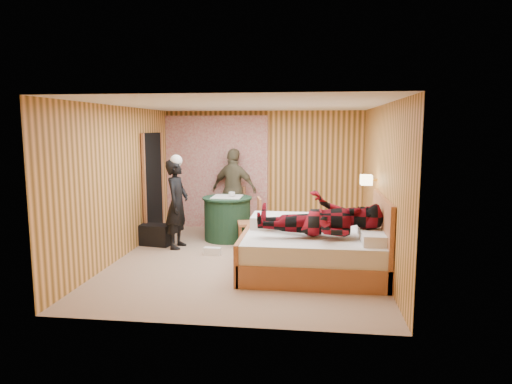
# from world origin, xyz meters

# --- Properties ---
(floor) EXTENTS (4.20, 5.00, 0.01)m
(floor) POSITION_xyz_m (0.00, 0.00, 0.00)
(floor) COLOR tan
(floor) RESTS_ON ground
(ceiling) EXTENTS (4.20, 5.00, 0.01)m
(ceiling) POSITION_xyz_m (0.00, 0.00, 2.50)
(ceiling) COLOR white
(ceiling) RESTS_ON wall_back
(wall_back) EXTENTS (4.20, 0.02, 2.50)m
(wall_back) POSITION_xyz_m (0.00, 2.50, 1.25)
(wall_back) COLOR #F2A85D
(wall_back) RESTS_ON floor
(wall_left) EXTENTS (0.02, 5.00, 2.50)m
(wall_left) POSITION_xyz_m (-2.10, 0.00, 1.25)
(wall_left) COLOR #F2A85D
(wall_left) RESTS_ON floor
(wall_right) EXTENTS (0.02, 5.00, 2.50)m
(wall_right) POSITION_xyz_m (2.10, 0.00, 1.25)
(wall_right) COLOR #F2A85D
(wall_right) RESTS_ON floor
(curtain) EXTENTS (2.20, 0.08, 2.40)m
(curtain) POSITION_xyz_m (-1.00, 2.43, 1.20)
(curtain) COLOR beige
(curtain) RESTS_ON floor
(doorway) EXTENTS (0.06, 0.90, 2.05)m
(doorway) POSITION_xyz_m (-2.06, 1.40, 1.02)
(doorway) COLOR black
(doorway) RESTS_ON floor
(wall_lamp) EXTENTS (0.26, 0.24, 0.16)m
(wall_lamp) POSITION_xyz_m (1.92, 0.45, 1.30)
(wall_lamp) COLOR gold
(wall_lamp) RESTS_ON wall_right
(bed) EXTENTS (2.14, 1.69, 1.16)m
(bed) POSITION_xyz_m (1.12, -0.46, 0.34)
(bed) COLOR #BE764E
(bed) RESTS_ON floor
(nightstand) EXTENTS (0.43, 0.58, 0.56)m
(nightstand) POSITION_xyz_m (1.88, 0.39, 0.29)
(nightstand) COLOR #BE764E
(nightstand) RESTS_ON floor
(round_table) EXTENTS (0.95, 0.95, 0.84)m
(round_table) POSITION_xyz_m (-0.57, 1.35, 0.42)
(round_table) COLOR #1D3E25
(round_table) RESTS_ON floor
(chair_far) EXTENTS (0.46, 0.46, 0.93)m
(chair_far) POSITION_xyz_m (-0.56, 2.09, 0.54)
(chair_far) COLOR #BE764E
(chair_far) RESTS_ON floor
(chair_near) EXTENTS (0.49, 0.49, 0.90)m
(chair_near) POSITION_xyz_m (-0.00, 0.87, 0.52)
(chair_near) COLOR #BE764E
(chair_near) RESTS_ON floor
(duffel_bag) EXTENTS (0.72, 0.46, 0.38)m
(duffel_bag) POSITION_xyz_m (-1.85, 0.80, 0.19)
(duffel_bag) COLOR black
(duffel_bag) RESTS_ON floor
(sneaker_left) EXTENTS (0.32, 0.17, 0.14)m
(sneaker_left) POSITION_xyz_m (-0.15, 1.25, 0.07)
(sneaker_left) COLOR white
(sneaker_left) RESTS_ON floor
(sneaker_right) EXTENTS (0.30, 0.14, 0.13)m
(sneaker_right) POSITION_xyz_m (-0.63, 0.25, 0.06)
(sneaker_right) COLOR white
(sneaker_right) RESTS_ON floor
(woman_standing) EXTENTS (0.42, 0.60, 1.60)m
(woman_standing) POSITION_xyz_m (-1.35, 0.65, 0.80)
(woman_standing) COLOR black
(woman_standing) RESTS_ON floor
(man_at_table) EXTENTS (1.09, 0.73, 1.72)m
(man_at_table) POSITION_xyz_m (-0.57, 2.15, 0.86)
(man_at_table) COLOR brown
(man_at_table) RESTS_ON floor
(man_on_bed) EXTENTS (0.86, 0.67, 1.77)m
(man_on_bed) POSITION_xyz_m (1.15, -0.69, 1.01)
(man_on_bed) COLOR maroon
(man_on_bed) RESTS_ON bed
(book_lower) EXTENTS (0.17, 0.22, 0.02)m
(book_lower) POSITION_xyz_m (1.88, 0.34, 0.57)
(book_lower) COLOR white
(book_lower) RESTS_ON nightstand
(book_upper) EXTENTS (0.20, 0.25, 0.02)m
(book_upper) POSITION_xyz_m (1.88, 0.34, 0.59)
(book_upper) COLOR white
(book_upper) RESTS_ON nightstand
(cup_nightstand) EXTENTS (0.11, 0.11, 0.09)m
(cup_nightstand) POSITION_xyz_m (1.88, 0.52, 0.61)
(cup_nightstand) COLOR white
(cup_nightstand) RESTS_ON nightstand
(cup_table) EXTENTS (0.13, 0.13, 0.10)m
(cup_table) POSITION_xyz_m (-0.47, 1.30, 0.89)
(cup_table) COLOR white
(cup_table) RESTS_ON round_table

